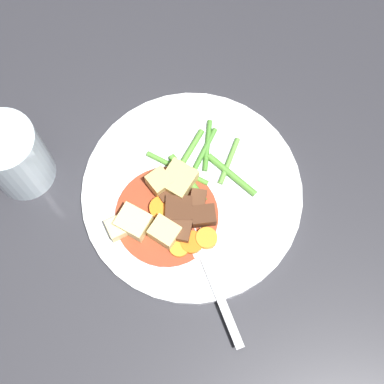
# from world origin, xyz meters

# --- Properties ---
(ground_plane) EXTENTS (3.00, 3.00, 0.00)m
(ground_plane) POSITION_xyz_m (0.00, 0.00, 0.00)
(ground_plane) COLOR #2D2D33
(dinner_plate) EXTENTS (0.27, 0.27, 0.01)m
(dinner_plate) POSITION_xyz_m (0.00, 0.00, 0.01)
(dinner_plate) COLOR white
(dinner_plate) RESTS_ON ground_plane
(stew_sauce) EXTENTS (0.13, 0.13, 0.00)m
(stew_sauce) POSITION_xyz_m (0.04, -0.01, 0.01)
(stew_sauce) COLOR #93381E
(stew_sauce) RESTS_ON dinner_plate
(carrot_slice_0) EXTENTS (0.04, 0.04, 0.01)m
(carrot_slice_0) POSITION_xyz_m (0.04, 0.05, 0.02)
(carrot_slice_0) COLOR orange
(carrot_slice_0) RESTS_ON dinner_plate
(carrot_slice_1) EXTENTS (0.04, 0.04, 0.01)m
(carrot_slice_1) POSITION_xyz_m (0.06, 0.03, 0.02)
(carrot_slice_1) COLOR orange
(carrot_slice_1) RESTS_ON dinner_plate
(carrot_slice_2) EXTENTS (0.03, 0.03, 0.01)m
(carrot_slice_2) POSITION_xyz_m (0.07, 0.02, 0.02)
(carrot_slice_2) COLOR orange
(carrot_slice_2) RESTS_ON dinner_plate
(carrot_slice_3) EXTENTS (0.04, 0.04, 0.01)m
(carrot_slice_3) POSITION_xyz_m (0.04, -0.02, 0.02)
(carrot_slice_3) COLOR orange
(carrot_slice_3) RESTS_ON dinner_plate
(potato_chunk_0) EXTENTS (0.04, 0.04, 0.03)m
(potato_chunk_0) POSITION_xyz_m (-0.00, -0.02, 0.03)
(potato_chunk_0) COLOR #DBBC6B
(potato_chunk_0) RESTS_ON dinner_plate
(potato_chunk_1) EXTENTS (0.03, 0.04, 0.03)m
(potato_chunk_1) POSITION_xyz_m (0.07, -0.04, 0.03)
(potato_chunk_1) COLOR #EAD68C
(potato_chunk_1) RESTS_ON dinner_plate
(potato_chunk_2) EXTENTS (0.03, 0.03, 0.03)m
(potato_chunk_2) POSITION_xyz_m (0.06, 0.00, 0.03)
(potato_chunk_2) COLOR #E5CC7A
(potato_chunk_2) RESTS_ON dinner_plate
(potato_chunk_3) EXTENTS (0.04, 0.04, 0.02)m
(potato_chunk_3) POSITION_xyz_m (0.08, -0.05, 0.02)
(potato_chunk_3) COLOR #EAD68C
(potato_chunk_3) RESTS_ON dinner_plate
(potato_chunk_4) EXTENTS (0.03, 0.03, 0.03)m
(potato_chunk_4) POSITION_xyz_m (0.01, -0.04, 0.03)
(potato_chunk_4) COLOR #DBBC6B
(potato_chunk_4) RESTS_ON dinner_plate
(meat_chunk_0) EXTENTS (0.04, 0.04, 0.02)m
(meat_chunk_0) POSITION_xyz_m (0.03, -0.00, 0.02)
(meat_chunk_0) COLOR #4C2B19
(meat_chunk_0) RESTS_ON dinner_plate
(meat_chunk_1) EXTENTS (0.04, 0.04, 0.02)m
(meat_chunk_1) POSITION_xyz_m (0.02, 0.03, 0.02)
(meat_chunk_1) COLOR #4C2B19
(meat_chunk_1) RESTS_ON dinner_plate
(meat_chunk_2) EXTENTS (0.03, 0.03, 0.02)m
(meat_chunk_2) POSITION_xyz_m (0.02, -0.02, 0.02)
(meat_chunk_2) COLOR #4C2B19
(meat_chunk_2) RESTS_ON dinner_plate
(meat_chunk_3) EXTENTS (0.03, 0.02, 0.02)m
(meat_chunk_3) POSITION_xyz_m (0.01, 0.01, 0.02)
(meat_chunk_3) COLOR #56331E
(meat_chunk_3) RESTS_ON dinner_plate
(meat_chunk_4) EXTENTS (0.03, 0.04, 0.02)m
(meat_chunk_4) POSITION_xyz_m (0.05, 0.01, 0.02)
(meat_chunk_4) COLOR #56331E
(meat_chunk_4) RESTS_ON dinner_plate
(green_bean_0) EXTENTS (0.01, 0.08, 0.01)m
(green_bean_0) POSITION_xyz_m (-0.02, -0.03, 0.02)
(green_bean_0) COLOR #599E38
(green_bean_0) RESTS_ON dinner_plate
(green_bean_1) EXTENTS (0.05, 0.01, 0.01)m
(green_bean_1) POSITION_xyz_m (-0.05, -0.03, 0.02)
(green_bean_1) COLOR #599E38
(green_bean_1) RESTS_ON dinner_plate
(green_bean_2) EXTENTS (0.04, 0.07, 0.01)m
(green_bean_2) POSITION_xyz_m (-0.01, -0.01, 0.02)
(green_bean_2) COLOR #599E38
(green_bean_2) RESTS_ON dinner_plate
(green_bean_3) EXTENTS (0.06, 0.02, 0.01)m
(green_bean_3) POSITION_xyz_m (-0.06, 0.02, 0.02)
(green_bean_3) COLOR #66AD42
(green_bean_3) RESTS_ON dinner_plate
(green_bean_4) EXTENTS (0.02, 0.08, 0.01)m
(green_bean_4) POSITION_xyz_m (-0.04, 0.03, 0.02)
(green_bean_4) COLOR #599E38
(green_bean_4) RESTS_ON dinner_plate
(green_bean_5) EXTENTS (0.06, 0.03, 0.01)m
(green_bean_5) POSITION_xyz_m (-0.06, -0.01, 0.02)
(green_bean_5) COLOR #4C8E33
(green_bean_5) RESTS_ON dinner_plate
(green_bean_6) EXTENTS (0.06, 0.01, 0.01)m
(green_bean_6) POSITION_xyz_m (-0.05, -0.01, 0.02)
(green_bean_6) COLOR #4C8E33
(green_bean_6) RESTS_ON dinner_plate
(fork) EXTENTS (0.12, 0.15, 0.00)m
(fork) POSITION_xyz_m (0.07, 0.07, 0.01)
(fork) COLOR silver
(fork) RESTS_ON dinner_plate
(water_glass) EXTENTS (0.08, 0.08, 0.11)m
(water_glass) POSITION_xyz_m (0.08, -0.20, 0.05)
(water_glass) COLOR silver
(water_glass) RESTS_ON ground_plane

